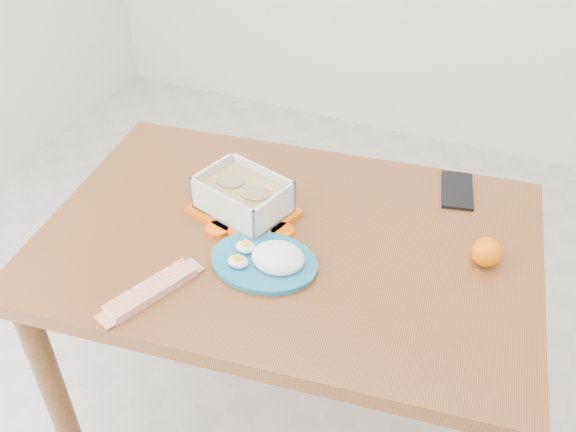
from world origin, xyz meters
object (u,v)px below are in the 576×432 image
at_px(food_container, 243,197).
at_px(orange_fruit, 487,252).
at_px(dining_table, 288,269).
at_px(rice_plate, 268,259).
at_px(smartphone, 457,190).

bearing_deg(food_container, orange_fruit, 21.20).
bearing_deg(orange_fruit, food_container, -174.80).
relative_size(dining_table, food_container, 4.53).
distance_m(dining_table, orange_fruit, 0.47).
bearing_deg(dining_table, food_container, 157.61).
height_order(dining_table, rice_plate, rice_plate).
relative_size(food_container, orange_fruit, 4.11).
height_order(orange_fruit, rice_plate, orange_fruit).
height_order(food_container, rice_plate, food_container).
height_order(orange_fruit, smartphone, orange_fruit).
bearing_deg(smartphone, food_container, -159.92).
bearing_deg(smartphone, rice_plate, -139.01).
xyz_separation_m(dining_table, orange_fruit, (0.44, 0.09, 0.14)).
bearing_deg(rice_plate, food_container, 130.18).
bearing_deg(rice_plate, orange_fruit, 22.20).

